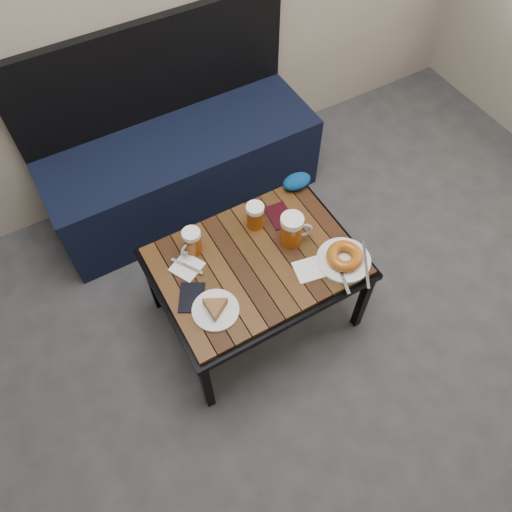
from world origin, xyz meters
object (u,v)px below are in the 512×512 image
cafe_table (256,266)px  passport_navy (192,297)px  beer_mug_left (192,242)px  knit_pouch (297,181)px  passport_burgundy (280,216)px  plate_bagel (344,258)px  beer_mug_centre (255,215)px  beer_mug_right (292,230)px  plate_pie (215,308)px  bench (181,162)px

cafe_table → passport_navy: bearing=-174.2°
beer_mug_left → knit_pouch: beer_mug_left is taller
passport_burgundy → plate_bagel: bearing=-67.6°
beer_mug_left → knit_pouch: 0.57m
beer_mug_centre → knit_pouch: beer_mug_centre is taller
knit_pouch → beer_mug_right: bearing=-126.5°
beer_mug_centre → passport_navy: beer_mug_centre is taller
beer_mug_centre → passport_burgundy: (0.11, -0.01, -0.06)m
cafe_table → plate_bagel: 0.36m
beer_mug_centre → knit_pouch: size_ratio=0.89×
cafe_table → passport_navy: passport_navy is taller
cafe_table → plate_bagel: (0.31, -0.18, 0.07)m
beer_mug_left → plate_pie: bearing=56.8°
passport_burgundy → bench: bearing=109.1°
beer_mug_left → plate_bagel: size_ratio=0.44×
plate_bagel → cafe_table: bearing=149.1°
bench → beer_mug_right: (0.15, -0.84, 0.28)m
bench → beer_mug_left: size_ratio=11.54×
bench → passport_burgundy: bench is taller
plate_pie → plate_bagel: size_ratio=0.66×
passport_navy → beer_mug_right: bearing=35.3°
beer_mug_left → plate_bagel: bearing=121.4°
beer_mug_centre → plate_pie: size_ratio=0.67×
beer_mug_right → knit_pouch: size_ratio=1.11×
knit_pouch → beer_mug_left: bearing=-170.9°
beer_mug_centre → passport_burgundy: bearing=-37.0°
bench → plate_bagel: bench is taller
beer_mug_left → passport_navy: bearing=38.8°
bench → passport_burgundy: 0.75m
beer_mug_centre → plate_pie: beer_mug_centre is taller
cafe_table → passport_navy: 0.31m
plate_pie → bench: bearing=74.1°
plate_pie → passport_navy: (-0.05, 0.10, -0.02)m
passport_navy → passport_burgundy: bearing=49.7°
beer_mug_right → cafe_table: bearing=-156.9°
passport_burgundy → beer_mug_right: bearing=-96.5°
beer_mug_left → passport_navy: beer_mug_left is taller
bench → cafe_table: bearing=-91.8°
plate_pie → knit_pouch: 0.72m
cafe_table → plate_bagel: size_ratio=3.04×
beer_mug_centre → plate_bagel: bearing=-87.9°
cafe_table → beer_mug_left: bearing=139.8°
plate_bagel → passport_navy: bearing=166.0°
cafe_table → passport_burgundy: passport_burgundy is taller
plate_pie → passport_burgundy: (0.45, 0.28, -0.02)m
beer_mug_left → beer_mug_right: (0.38, -0.16, 0.02)m
beer_mug_right → plate_bagel: 0.24m
bench → beer_mug_right: bench is taller
bench → plate_pie: 1.04m
cafe_table → passport_burgundy: (0.20, 0.15, 0.05)m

